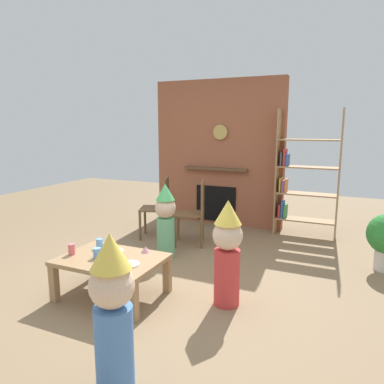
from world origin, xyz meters
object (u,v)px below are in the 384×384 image
paper_plate_front (130,264)px  dining_chair_middle (196,209)px  bookshelf (302,179)px  paper_cup_center (72,249)px  paper_cup_near_left (99,243)px  paper_cup_near_right (97,253)px  child_in_pink (227,250)px  paper_plate_rear (113,251)px  child_with_cone_hat (113,308)px  coffee_table (111,263)px  child_by_the_chairs (166,218)px  birthday_cake_slice (145,249)px  dining_chair_left (160,204)px

paper_plate_front → dining_chair_middle: (-0.15, 1.86, 0.11)m
dining_chair_middle → bookshelf: bearing=-160.4°
bookshelf → paper_cup_center: size_ratio=17.91×
paper_cup_near_left → paper_cup_near_right: (0.16, -0.24, -0.00)m
paper_cup_near_right → child_in_pink: bearing=16.9°
paper_plate_rear → dining_chair_middle: dining_chair_middle is taller
paper_cup_near_right → child_with_cone_hat: size_ratio=0.09×
paper_plate_front → child_in_pink: bearing=25.6°
coffee_table → child_with_cone_hat: child_with_cone_hat is taller
child_in_pink → child_by_the_chairs: bearing=-54.1°
paper_cup_near_left → child_with_cone_hat: 1.59m
paper_plate_front → coffee_table: bearing=163.3°
paper_cup_near_left → paper_cup_center: size_ratio=0.92×
paper_cup_near_right → child_in_pink: child_in_pink is taller
paper_cup_near_left → paper_plate_front: bearing=-25.4°
child_in_pink → dining_chair_middle: size_ratio=1.11×
child_with_cone_hat → child_by_the_chairs: 2.34m
paper_cup_center → paper_plate_rear: bearing=35.9°
paper_cup_near_left → dining_chair_middle: (0.40, 1.60, 0.06)m
bookshelf → paper_plate_rear: (-1.48, -2.67, -0.46)m
child_with_cone_hat → child_in_pink: 1.35m
bookshelf → paper_cup_center: bearing=-121.8°
paper_plate_rear → birthday_cake_slice: birthday_cake_slice is taller
birthday_cake_slice → dining_chair_middle: (-0.11, 1.52, 0.08)m
paper_plate_rear → child_by_the_chairs: (0.04, 1.04, 0.10)m
bookshelf → coffee_table: bookshelf is taller
child_by_the_chairs → dining_chair_left: child_by_the_chairs is taller
paper_cup_near_left → dining_chair_left: (-0.22, 1.68, 0.06)m
coffee_table → child_in_pink: bearing=15.9°
paper_cup_near_left → child_in_pink: (1.35, 0.13, 0.08)m
child_with_cone_hat → child_in_pink: child_with_cone_hat is taller
paper_cup_center → child_in_pink: (1.48, 0.39, 0.08)m
dining_chair_left → birthday_cake_slice: bearing=94.2°
coffee_table → dining_chair_left: dining_chair_left is taller
bookshelf → dining_chair_middle: (-1.27, -1.04, -0.36)m
paper_cup_near_left → dining_chair_middle: 1.65m
paper_cup_center → bookshelf: bearing=58.2°
paper_cup_near_right → paper_plate_front: paper_cup_near_right is taller
coffee_table → child_by_the_chairs: size_ratio=1.04×
child_in_pink → dining_chair_middle: bearing=-72.9°
coffee_table → dining_chair_middle: 1.79m
paper_cup_center → paper_plate_front: paper_cup_center is taller
bookshelf → child_in_pink: (-0.32, -2.51, -0.34)m
paper_cup_center → child_with_cone_hat: (1.18, -0.92, 0.09)m
child_by_the_chairs → dining_chair_middle: 0.62m
paper_cup_center → dining_chair_middle: 1.94m
paper_cup_near_left → paper_plate_front: (0.55, -0.26, -0.04)m
dining_chair_middle → dining_chair_left: bearing=-27.1°
paper_plate_rear → dining_chair_middle: bearing=83.0°
paper_cup_near_left → birthday_cake_slice: paper_cup_near_left is taller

